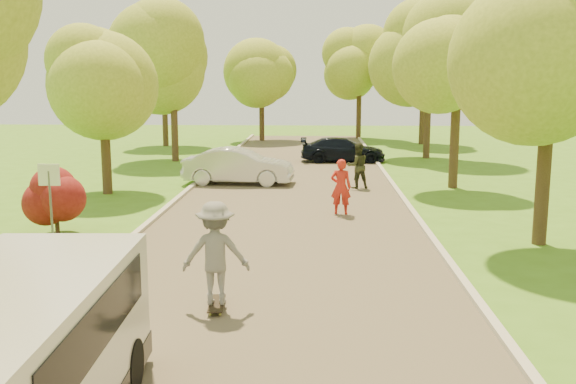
% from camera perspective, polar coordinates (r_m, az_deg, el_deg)
% --- Properties ---
extents(ground, '(100.00, 100.00, 0.00)m').
position_cam_1_polar(ground, '(12.46, -1.93, -10.04)').
color(ground, '#43741B').
rests_on(ground, ground).
extents(road, '(8.00, 60.00, 0.01)m').
position_cam_1_polar(road, '(20.15, -0.14, -2.26)').
color(road, '#4C4438').
rests_on(road, ground).
extents(curb_left, '(0.18, 60.00, 0.12)m').
position_cam_1_polar(curb_left, '(20.72, -11.41, -1.96)').
color(curb_left, '#B2AD9E').
rests_on(curb_left, ground).
extents(curb_right, '(0.18, 60.00, 0.12)m').
position_cam_1_polar(curb_right, '(20.35, 11.33, -2.17)').
color(curb_right, '#B2AD9E').
rests_on(curb_right, ground).
extents(street_sign, '(0.55, 0.06, 2.17)m').
position_cam_1_polar(street_sign, '(17.27, -20.42, 0.34)').
color(street_sign, '#59595E').
rests_on(street_sign, ground).
extents(red_shrub, '(1.70, 1.70, 1.95)m').
position_cam_1_polar(red_shrub, '(18.90, -19.97, -0.29)').
color(red_shrub, '#382619').
rests_on(red_shrub, ground).
extents(tree_l_midb, '(4.30, 4.20, 6.62)m').
position_cam_1_polar(tree_l_midb, '(24.91, -15.80, 10.30)').
color(tree_l_midb, '#382619').
rests_on(tree_l_midb, ground).
extents(tree_l_far, '(4.92, 4.80, 7.79)m').
position_cam_1_polar(tree_l_far, '(34.48, -9.89, 11.77)').
color(tree_l_far, '#382619').
rests_on(tree_l_far, ground).
extents(tree_r_mida, '(5.13, 5.00, 7.95)m').
position_cam_1_polar(tree_r_mida, '(17.79, 23.22, 13.28)').
color(tree_r_mida, '#382619').
rests_on(tree_r_mida, ground).
extents(tree_r_midb, '(4.51, 4.40, 7.01)m').
position_cam_1_polar(tree_r_midb, '(26.30, 15.29, 10.93)').
color(tree_r_midb, '#382619').
rests_on(tree_r_midb, ground).
extents(tree_r_far, '(5.33, 5.20, 8.34)m').
position_cam_1_polar(tree_r_far, '(36.26, 12.88, 12.15)').
color(tree_r_far, '#382619').
rests_on(tree_r_far, ground).
extents(tree_bg_a, '(5.12, 5.00, 7.72)m').
position_cam_1_polar(tree_bg_a, '(42.81, -10.73, 11.14)').
color(tree_bg_a, '#382619').
rests_on(tree_bg_a, ground).
extents(tree_bg_b, '(5.12, 5.00, 7.95)m').
position_cam_1_polar(tree_bg_b, '(44.30, 12.30, 11.33)').
color(tree_bg_b, '#382619').
rests_on(tree_bg_b, ground).
extents(tree_bg_c, '(4.92, 4.80, 7.33)m').
position_cam_1_polar(tree_bg_c, '(45.83, -2.11, 10.84)').
color(tree_bg_c, '#382619').
rests_on(tree_bg_c, ground).
extents(tree_bg_d, '(5.12, 5.00, 7.72)m').
position_cam_1_polar(tree_bg_d, '(47.80, 6.66, 11.10)').
color(tree_bg_d, '#382619').
rests_on(tree_bg_d, ground).
extents(minivan, '(2.36, 5.52, 2.03)m').
position_cam_1_polar(minivan, '(7.94, -24.20, -14.58)').
color(minivan, silver).
rests_on(minivan, ground).
extents(silver_sedan, '(4.62, 1.86, 1.49)m').
position_cam_1_polar(silver_sedan, '(26.60, -4.43, 2.30)').
color(silver_sedan, silver).
rests_on(silver_sedan, ground).
extents(dark_sedan, '(4.46, 1.86, 1.29)m').
position_cam_1_polar(dark_sedan, '(33.97, 4.88, 3.76)').
color(dark_sedan, black).
rests_on(dark_sedan, ground).
extents(longboard, '(0.35, 1.01, 0.12)m').
position_cam_1_polar(longboard, '(12.28, -6.36, -9.85)').
color(longboard, black).
rests_on(longboard, ground).
extents(skateboarder, '(1.30, 0.81, 1.93)m').
position_cam_1_polar(skateboarder, '(11.99, -6.45, -5.41)').
color(skateboarder, slate).
rests_on(skateboarder, longboard).
extents(person_striped, '(0.69, 0.49, 1.79)m').
position_cam_1_polar(person_striped, '(20.49, 4.72, 0.45)').
color(person_striped, red).
rests_on(person_striped, ground).
extents(person_olive, '(1.03, 0.89, 1.81)m').
position_cam_1_polar(person_olive, '(25.56, 6.19, 2.32)').
color(person_olive, '#2A2E1B').
rests_on(person_olive, ground).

